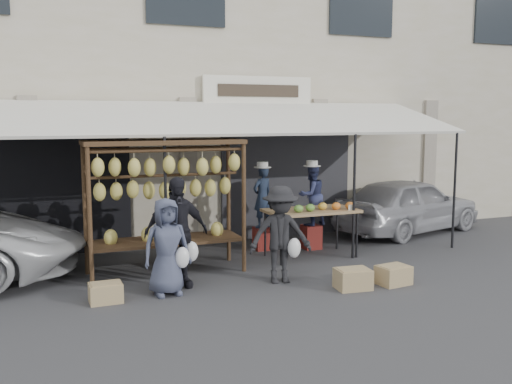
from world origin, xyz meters
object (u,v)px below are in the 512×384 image
(vendor_right, at_px, (312,195))
(crate_near_a, at_px, (353,279))
(vendor_left, at_px, (262,197))
(sedan, at_px, (408,205))
(customer_right, at_px, (280,235))
(produce_table, at_px, (312,211))
(crate_near_b, at_px, (393,275))
(customer_mid, at_px, (176,232))
(crate_far, at_px, (106,293))
(customer_left, at_px, (167,247))
(banana_rack, at_px, (165,181))

(vendor_right, bearing_deg, crate_near_a, 65.30)
(vendor_left, distance_m, crate_near_a, 3.06)
(sedan, bearing_deg, customer_right, 105.22)
(produce_table, xyz_separation_m, crate_near_b, (0.39, -2.03, -0.72))
(customer_mid, xyz_separation_m, crate_far, (-1.12, -0.35, -0.72))
(customer_left, relative_size, sedan, 0.38)
(produce_table, bearing_deg, crate_far, -162.01)
(vendor_left, distance_m, customer_right, 2.27)
(customer_left, bearing_deg, vendor_right, 24.40)
(vendor_right, height_order, crate_far, vendor_right)
(banana_rack, xyz_separation_m, vendor_right, (3.08, 0.74, -0.49))
(crate_near_b, relative_size, crate_far, 1.08)
(vendor_left, relative_size, customer_right, 0.79)
(vendor_right, distance_m, crate_far, 4.72)
(crate_near_b, height_order, sedan, sedan)
(customer_right, distance_m, crate_near_b, 1.88)
(banana_rack, xyz_separation_m, customer_mid, (-0.03, -0.81, -0.71))
(crate_near_a, relative_size, crate_far, 1.13)
(customer_mid, distance_m, crate_far, 1.38)
(produce_table, distance_m, customer_right, 1.77)
(vendor_right, xyz_separation_m, crate_near_b, (0.09, -2.66, -0.93))
(customer_mid, distance_m, customer_right, 1.62)
(customer_mid, relative_size, crate_near_b, 3.49)
(produce_table, distance_m, vendor_left, 1.11)
(vendor_left, xyz_separation_m, sedan, (3.71, 0.35, -0.42))
(customer_right, height_order, sedan, customer_right)
(banana_rack, distance_m, vendor_right, 3.20)
(vendor_left, bearing_deg, crate_near_b, 89.52)
(customer_left, xyz_separation_m, crate_near_a, (2.70, -0.77, -0.57))
(vendor_left, bearing_deg, crate_far, 13.71)
(customer_right, height_order, crate_near_a, customer_right)
(crate_far, bearing_deg, banana_rack, 45.43)
(customer_left, distance_m, crate_near_b, 3.55)
(vendor_left, height_order, crate_near_b, vendor_left)
(banana_rack, distance_m, sedan, 6.08)
(vendor_right, bearing_deg, produce_table, 52.70)
(customer_mid, relative_size, crate_near_a, 3.34)
(produce_table, xyz_separation_m, vendor_right, (0.31, 0.63, 0.21))
(produce_table, distance_m, sedan, 3.33)
(customer_mid, distance_m, crate_near_b, 3.45)
(vendor_right, height_order, customer_left, vendor_right)
(vendor_left, xyz_separation_m, vendor_right, (0.94, -0.27, 0.02))
(customer_mid, relative_size, crate_far, 3.79)
(customer_left, height_order, customer_right, customer_right)
(vendor_right, distance_m, crate_near_a, 2.86)
(crate_near_a, distance_m, sedan, 4.73)
(produce_table, xyz_separation_m, sedan, (3.08, 1.25, -0.23))
(customer_right, relative_size, crate_near_a, 3.01)
(customer_mid, xyz_separation_m, customer_right, (1.58, -0.36, -0.09))
(customer_left, xyz_separation_m, crate_near_b, (3.41, -0.80, -0.57))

